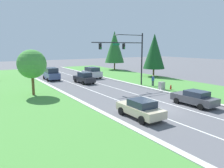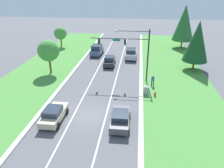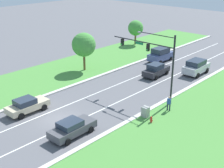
{
  "view_description": "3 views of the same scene",
  "coord_description": "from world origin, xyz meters",
  "px_view_note": "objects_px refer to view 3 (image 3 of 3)",
  "views": [
    {
      "loc": [
        -14.76,
        -14.64,
        5.86
      ],
      "look_at": [
        -1.31,
        6.74,
        1.49
      ],
      "focal_mm": 35.0,
      "sensor_mm": 36.0,
      "label": 1
    },
    {
      "loc": [
        4.97,
        -19.96,
        13.13
      ],
      "look_at": [
        1.78,
        6.09,
        1.34
      ],
      "focal_mm": 35.0,
      "sensor_mm": 36.0,
      "label": 2
    },
    {
      "loc": [
        22.85,
        -16.88,
        14.77
      ],
      "look_at": [
        0.3,
        7.78,
        1.6
      ],
      "focal_mm": 50.0,
      "sensor_mm": 36.0,
      "label": 3
    }
  ],
  "objects_px": {
    "graphite_sedan": "(72,128)",
    "pedestrian": "(169,103)",
    "champagne_sedan": "(27,105)",
    "charcoal_sedan": "(156,70)",
    "silver_suv": "(196,67)",
    "utility_cabinet": "(145,112)",
    "oak_near_left_tree": "(84,45)",
    "oak_far_left_tree": "(136,28)",
    "traffic_signal_mast": "(154,55)",
    "slate_blue_suv": "(161,54)",
    "fire_hydrant": "(151,120)"
  },
  "relations": [
    {
      "from": "fire_hydrant",
      "to": "charcoal_sedan",
      "type": "bearing_deg",
      "value": 123.11
    },
    {
      "from": "charcoal_sedan",
      "to": "oak_near_left_tree",
      "type": "relative_size",
      "value": 0.83
    },
    {
      "from": "slate_blue_suv",
      "to": "silver_suv",
      "type": "height_order",
      "value": "slate_blue_suv"
    },
    {
      "from": "charcoal_sedan",
      "to": "utility_cabinet",
      "type": "distance_m",
      "value": 12.61
    },
    {
      "from": "slate_blue_suv",
      "to": "utility_cabinet",
      "type": "height_order",
      "value": "slate_blue_suv"
    },
    {
      "from": "champagne_sedan",
      "to": "charcoal_sedan",
      "type": "bearing_deg",
      "value": 79.56
    },
    {
      "from": "silver_suv",
      "to": "oak_far_left_tree",
      "type": "xyz_separation_m",
      "value": [
        -16.67,
        7.35,
        2.09
      ]
    },
    {
      "from": "traffic_signal_mast",
      "to": "silver_suv",
      "type": "bearing_deg",
      "value": 91.88
    },
    {
      "from": "champagne_sedan",
      "to": "graphite_sedan",
      "type": "distance_m",
      "value": 7.04
    },
    {
      "from": "oak_near_left_tree",
      "to": "utility_cabinet",
      "type": "bearing_deg",
      "value": -20.97
    },
    {
      "from": "charcoal_sedan",
      "to": "oak_near_left_tree",
      "type": "bearing_deg",
      "value": -153.72
    },
    {
      "from": "oak_near_left_tree",
      "to": "oak_far_left_tree",
      "type": "xyz_separation_m",
      "value": [
        -3.97,
        16.82,
        -0.64
      ]
    },
    {
      "from": "silver_suv",
      "to": "charcoal_sedan",
      "type": "bearing_deg",
      "value": -130.26
    },
    {
      "from": "traffic_signal_mast",
      "to": "silver_suv",
      "type": "xyz_separation_m",
      "value": [
        -0.36,
        10.94,
        -4.15
      ]
    },
    {
      "from": "champagne_sedan",
      "to": "pedestrian",
      "type": "bearing_deg",
      "value": 43.7
    },
    {
      "from": "silver_suv",
      "to": "pedestrian",
      "type": "xyz_separation_m",
      "value": [
        3.64,
        -12.58,
        -0.12
      ]
    },
    {
      "from": "silver_suv",
      "to": "oak_far_left_tree",
      "type": "distance_m",
      "value": 18.34
    },
    {
      "from": "graphite_sedan",
      "to": "silver_suv",
      "type": "bearing_deg",
      "value": 88.54
    },
    {
      "from": "traffic_signal_mast",
      "to": "slate_blue_suv",
      "type": "height_order",
      "value": "traffic_signal_mast"
    },
    {
      "from": "traffic_signal_mast",
      "to": "fire_hydrant",
      "type": "distance_m",
      "value": 7.78
    },
    {
      "from": "silver_suv",
      "to": "utility_cabinet",
      "type": "height_order",
      "value": "silver_suv"
    },
    {
      "from": "graphite_sedan",
      "to": "silver_suv",
      "type": "distance_m",
      "value": 22.68
    },
    {
      "from": "champagne_sedan",
      "to": "slate_blue_suv",
      "type": "xyz_separation_m",
      "value": [
        0.02,
        24.52,
        0.27
      ]
    },
    {
      "from": "graphite_sedan",
      "to": "pedestrian",
      "type": "height_order",
      "value": "pedestrian"
    },
    {
      "from": "charcoal_sedan",
      "to": "oak_far_left_tree",
      "type": "bearing_deg",
      "value": 135.03
    },
    {
      "from": "graphite_sedan",
      "to": "pedestrian",
      "type": "distance_m",
      "value": 10.77
    },
    {
      "from": "oak_far_left_tree",
      "to": "pedestrian",
      "type": "bearing_deg",
      "value": -44.46
    },
    {
      "from": "traffic_signal_mast",
      "to": "slate_blue_suv",
      "type": "distance_m",
      "value": 15.29
    },
    {
      "from": "traffic_signal_mast",
      "to": "pedestrian",
      "type": "bearing_deg",
      "value": -26.61
    },
    {
      "from": "graphite_sedan",
      "to": "oak_far_left_tree",
      "type": "bearing_deg",
      "value": 117.69
    },
    {
      "from": "fire_hydrant",
      "to": "oak_far_left_tree",
      "type": "distance_m",
      "value": 31.14
    },
    {
      "from": "silver_suv",
      "to": "oak_near_left_tree",
      "type": "xyz_separation_m",
      "value": [
        -12.7,
        -9.47,
        2.73
      ]
    },
    {
      "from": "slate_blue_suv",
      "to": "pedestrian",
      "type": "distance_m",
      "value": 17.92
    },
    {
      "from": "charcoal_sedan",
      "to": "pedestrian",
      "type": "distance_m",
      "value": 10.93
    },
    {
      "from": "charcoal_sedan",
      "to": "fire_hydrant",
      "type": "relative_size",
      "value": 6.5
    },
    {
      "from": "charcoal_sedan",
      "to": "slate_blue_suv",
      "type": "relative_size",
      "value": 0.99
    },
    {
      "from": "champagne_sedan",
      "to": "fire_hydrant",
      "type": "height_order",
      "value": "champagne_sedan"
    },
    {
      "from": "traffic_signal_mast",
      "to": "charcoal_sedan",
      "type": "distance_m",
      "value": 8.78
    },
    {
      "from": "silver_suv",
      "to": "utility_cabinet",
      "type": "distance_m",
      "value": 15.6
    },
    {
      "from": "pedestrian",
      "to": "fire_hydrant",
      "type": "bearing_deg",
      "value": 85.63
    },
    {
      "from": "graphite_sedan",
      "to": "charcoal_sedan",
      "type": "height_order",
      "value": "charcoal_sedan"
    },
    {
      "from": "champagne_sedan",
      "to": "silver_suv",
      "type": "relative_size",
      "value": 0.98
    },
    {
      "from": "champagne_sedan",
      "to": "fire_hydrant",
      "type": "distance_m",
      "value": 12.93
    },
    {
      "from": "silver_suv",
      "to": "utility_cabinet",
      "type": "bearing_deg",
      "value": -81.0
    },
    {
      "from": "charcoal_sedan",
      "to": "slate_blue_suv",
      "type": "height_order",
      "value": "slate_blue_suv"
    },
    {
      "from": "oak_near_left_tree",
      "to": "charcoal_sedan",
      "type": "bearing_deg",
      "value": 29.02
    },
    {
      "from": "champagne_sedan",
      "to": "pedestrian",
      "type": "distance_m",
      "value": 14.84
    },
    {
      "from": "oak_near_left_tree",
      "to": "oak_far_left_tree",
      "type": "height_order",
      "value": "oak_near_left_tree"
    },
    {
      "from": "utility_cabinet",
      "to": "fire_hydrant",
      "type": "distance_m",
      "value": 1.31
    },
    {
      "from": "pedestrian",
      "to": "champagne_sedan",
      "type": "bearing_deg",
      "value": 36.04
    }
  ]
}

